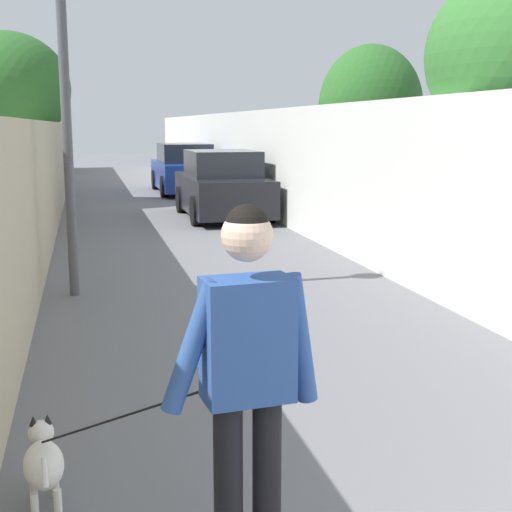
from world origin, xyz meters
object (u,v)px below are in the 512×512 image
dog (44,461)px  car_far (184,170)px  tree_right_far (370,108)px  lamp_post (62,35)px  tree_left_mid (8,88)px  car_near (222,187)px  person_skateboarder (247,367)px

dog → car_far: (18.46, -3.35, 0.44)m
tree_right_far → car_far: 9.28m
car_far → lamp_post: bearing=166.3°
tree_left_mid → lamp_post: 10.70m
tree_left_mid → dog: (-15.71, -1.55, -2.77)m
lamp_post → car_far: bearing=-13.7°
tree_left_mid → tree_right_far: 9.61m
car_near → dog: bearing=164.5°
person_skateboarder → tree_left_mid: bearing=8.4°
tree_right_far → person_skateboarder: 11.91m
tree_right_far → car_near: size_ratio=0.96×
lamp_post → person_skateboarder: lamp_post is taller
lamp_post → dog: 5.89m
tree_right_far → car_far: bearing=16.5°
lamp_post → car_far: size_ratio=1.07×
car_near → tree_left_mid: bearing=53.7°
tree_left_mid → person_skateboarder: 17.02m
tree_right_far → car_far: (8.74, 2.58, -1.74)m
tree_left_mid → person_skateboarder: bearing=-171.6°
lamp_post → dog: size_ratio=3.51×
tree_left_mid → car_far: (2.74, -4.90, -2.32)m
lamp_post → car_near: bearing=-25.0°
tree_left_mid → lamp_post: size_ratio=0.96×
lamp_post → car_far: lamp_post is taller
lamp_post → tree_left_mid: bearing=8.8°
person_skateboarder → tree_right_far: bearing=-25.0°
person_skateboarder → dog: bearing=42.9°
tree_left_mid → person_skateboarder: (-16.72, -2.48, -1.95)m
car_far → car_near: bearing=180.0°
dog → person_skateboarder: bearing=-137.1°
person_skateboarder → car_near: bearing=-10.4°
tree_right_far → lamp_post: (-4.57, 5.83, 0.71)m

